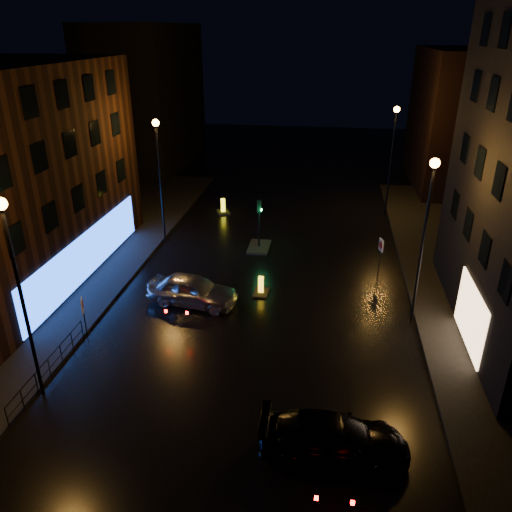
# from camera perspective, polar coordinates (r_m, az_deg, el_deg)

# --- Properties ---
(ground) EXTENTS (120.00, 120.00, 0.00)m
(ground) POSITION_cam_1_polar(r_m,az_deg,el_deg) (21.76, -1.86, -14.06)
(ground) COLOR black
(ground) RESTS_ON ground
(pavement_left) EXTENTS (12.00, 44.00, 0.15)m
(pavement_left) POSITION_cam_1_polar(r_m,az_deg,el_deg) (32.98, -23.87, -1.82)
(pavement_left) COLOR black
(pavement_left) RESTS_ON ground
(building_far_left) EXTENTS (8.00, 16.00, 14.00)m
(building_far_left) POSITION_cam_1_polar(r_m,az_deg,el_deg) (55.51, -12.31, 17.32)
(building_far_left) COLOR black
(building_far_left) RESTS_ON ground
(building_far_right) EXTENTS (8.00, 14.00, 12.00)m
(building_far_right) POSITION_cam_1_polar(r_m,az_deg,el_deg) (50.65, 22.65, 14.23)
(building_far_right) COLOR black
(building_far_right) RESTS_ON ground
(street_lamp_lnear) EXTENTS (0.44, 0.44, 8.37)m
(street_lamp_lnear) POSITION_cam_1_polar(r_m,az_deg,el_deg) (20.02, -25.75, -1.65)
(street_lamp_lnear) COLOR black
(street_lamp_lnear) RESTS_ON ground
(street_lamp_lfar) EXTENTS (0.44, 0.44, 8.37)m
(street_lamp_lfar) POSITION_cam_1_polar(r_m,az_deg,el_deg) (33.56, -11.03, 10.36)
(street_lamp_lfar) COLOR black
(street_lamp_lfar) RESTS_ON ground
(street_lamp_rnear) EXTENTS (0.44, 0.44, 8.37)m
(street_lamp_rnear) POSITION_cam_1_polar(r_m,az_deg,el_deg) (24.49, 18.92, 4.12)
(street_lamp_rnear) COLOR black
(street_lamp_rnear) RESTS_ON ground
(street_lamp_rfar) EXTENTS (0.44, 0.44, 8.37)m
(street_lamp_rfar) POSITION_cam_1_polar(r_m,az_deg,el_deg) (39.76, 15.36, 12.15)
(street_lamp_rfar) COLOR black
(street_lamp_rfar) RESTS_ON ground
(traffic_signal) EXTENTS (1.40, 2.40, 3.45)m
(traffic_signal) POSITION_cam_1_polar(r_m,az_deg,el_deg) (33.64, 0.36, 1.75)
(traffic_signal) COLOR black
(traffic_signal) RESTS_ON ground
(guard_railing) EXTENTS (0.05, 6.04, 1.00)m
(guard_railing) POSITION_cam_1_polar(r_m,az_deg,el_deg) (23.17, -22.64, -11.28)
(guard_railing) COLOR black
(guard_railing) RESTS_ON ground
(silver_hatchback) EXTENTS (5.04, 2.57, 1.65)m
(silver_hatchback) POSITION_cam_1_polar(r_m,az_deg,el_deg) (26.95, -7.27, -3.87)
(silver_hatchback) COLOR #B3B6BB
(silver_hatchback) RESTS_ON ground
(dark_sedan) EXTENTS (5.23, 2.26, 1.50)m
(dark_sedan) POSITION_cam_1_polar(r_m,az_deg,el_deg) (18.45, 8.94, -19.92)
(dark_sedan) COLOR black
(dark_sedan) RESTS_ON ground
(bollard_near) EXTENTS (0.84, 1.23, 1.06)m
(bollard_near) POSITION_cam_1_polar(r_m,az_deg,el_deg) (27.97, 0.56, -3.89)
(bollard_near) COLOR black
(bollard_near) RESTS_ON ground
(bollard_far) EXTENTS (1.37, 1.61, 1.19)m
(bollard_far) POSITION_cam_1_polar(r_m,az_deg,el_deg) (40.34, -3.78, 5.30)
(bollard_far) COLOR black
(bollard_far) RESTS_ON ground
(road_sign_left) EXTENTS (0.24, 0.48, 2.08)m
(road_sign_left) POSITION_cam_1_polar(r_m,az_deg,el_deg) (24.99, -19.18, -5.68)
(road_sign_left) COLOR black
(road_sign_left) RESTS_ON ground
(road_sign_right) EXTENTS (0.21, 0.54, 2.30)m
(road_sign_right) POSITION_cam_1_polar(r_m,az_deg,el_deg) (30.40, 14.07, 0.87)
(road_sign_right) COLOR black
(road_sign_right) RESTS_ON ground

